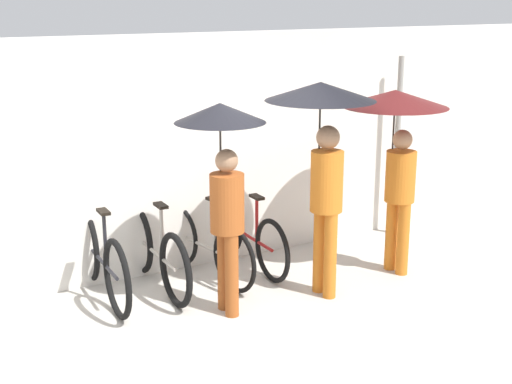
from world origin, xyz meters
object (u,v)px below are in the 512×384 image
parked_bicycle_1 (156,252)px  parked_bicycle_2 (205,245)px  pedestrian_trailing (396,125)px  parked_bicycle_0 (101,260)px  pedestrian_leading (223,158)px  pedestrian_center (322,127)px  parked_bicycle_3 (249,235)px

parked_bicycle_1 → parked_bicycle_2: parked_bicycle_1 is taller
pedestrian_trailing → parked_bicycle_0: bearing=160.8°
pedestrian_trailing → pedestrian_leading: bearing=177.0°
pedestrian_center → pedestrian_leading: bearing=174.0°
parked_bicycle_3 → pedestrian_center: 1.68m
parked_bicycle_1 → pedestrian_center: bearing=-121.7°
parked_bicycle_1 → parked_bicycle_2: (0.56, 0.01, -0.02)m
parked_bicycle_3 → pedestrian_center: bearing=-163.3°
parked_bicycle_2 → pedestrian_center: (0.84, -0.91, 1.34)m
parked_bicycle_1 → pedestrian_leading: bearing=-154.3°
parked_bicycle_2 → parked_bicycle_3: (0.56, 0.06, -0.01)m
pedestrian_leading → pedestrian_center: 1.06m
parked_bicycle_2 → pedestrian_trailing: pedestrian_trailing is taller
pedestrian_leading → parked_bicycle_0: bearing=141.6°
parked_bicycle_1 → pedestrian_center: size_ratio=0.83×
parked_bicycle_3 → parked_bicycle_1: bearing=94.7°
pedestrian_trailing → parked_bicycle_3: bearing=143.1°
parked_bicycle_2 → parked_bicycle_3: size_ratio=0.98×
parked_bicycle_2 → parked_bicycle_3: bearing=-93.0°
parked_bicycle_1 → parked_bicycle_3: size_ratio=1.03×
parked_bicycle_0 → parked_bicycle_1: parked_bicycle_1 is taller
parked_bicycle_0 → parked_bicycle_3: size_ratio=1.06×
parked_bicycle_1 → parked_bicycle_3: (1.13, 0.07, -0.03)m
parked_bicycle_0 → pedestrian_trailing: (3.00, -0.82, 1.21)m
pedestrian_leading → pedestrian_trailing: (2.07, 0.04, 0.12)m
parked_bicycle_3 → parked_bicycle_2: bearing=97.2°
pedestrian_leading → parked_bicycle_1: bearing=118.6°
parked_bicycle_0 → parked_bicycle_2: (1.13, -0.03, -0.03)m
parked_bicycle_0 → pedestrian_center: size_ratio=0.85×
parked_bicycle_3 → pedestrian_leading: (-0.75, -0.89, 1.13)m
parked_bicycle_0 → parked_bicycle_2: parked_bicycle_0 is taller
parked_bicycle_0 → pedestrian_trailing: 3.34m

